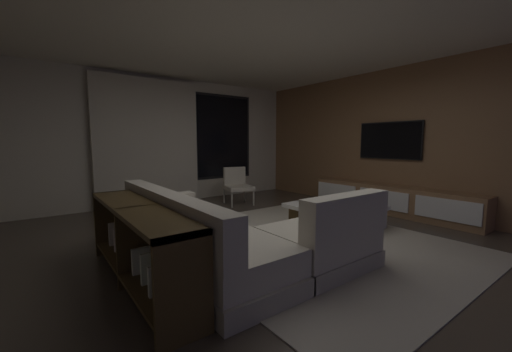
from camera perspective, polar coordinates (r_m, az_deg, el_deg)
name	(u,v)px	position (r m, az deg, el deg)	size (l,w,h in m)	color
floor	(281,245)	(3.98, 4.76, -12.88)	(9.20, 9.20, 0.00)	#473D33
back_wall_with_window	(169,141)	(6.87, -16.15, 6.39)	(6.60, 0.30, 2.70)	beige
media_wall	(406,140)	(6.23, 26.52, 6.06)	(0.12, 7.80, 2.70)	#8E6642
ceiling	(283,25)	(4.01, 5.16, 26.60)	(8.20, 8.20, 0.00)	beige
area_rug	(306,241)	(4.15, 9.40, -12.08)	(3.20, 3.80, 0.01)	#ADA391
sectional_couch	(231,239)	(3.28, -4.84, -11.80)	(1.98, 2.50, 0.82)	#B1A997
coffee_table	(334,216)	(4.84, 14.67, -7.27)	(1.16, 1.16, 0.36)	#463318
book_stack_on_coffee_table	(331,202)	(4.81, 13.96, -4.88)	(0.23, 0.21, 0.06)	purple
accent_chair_near_window	(237,184)	(6.45, -3.62, -1.45)	(0.65, 0.66, 0.78)	#B2ADA0
media_console	(392,200)	(6.09, 24.35, -4.21)	(0.46, 3.10, 0.52)	#8E6642
mounted_tv	(390,141)	(6.26, 24.02, 6.17)	(0.05, 1.21, 0.70)	black
console_table_behind_couch	(138,240)	(3.01, -21.46, -11.31)	(0.40, 2.10, 0.74)	#463318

